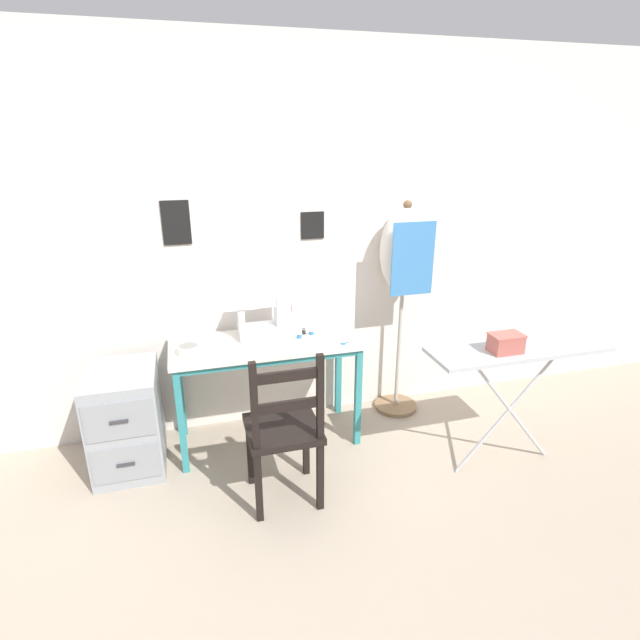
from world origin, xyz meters
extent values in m
plane|color=tan|center=(0.00, 0.00, 0.00)|extent=(14.00, 14.00, 0.00)
cube|color=silver|center=(0.00, 0.57, 1.27)|extent=(10.00, 0.05, 2.55)
cube|color=black|center=(-0.48, 0.54, 1.46)|extent=(0.17, 0.01, 0.27)
cube|color=black|center=(0.39, 0.54, 1.40)|extent=(0.16, 0.01, 0.18)
cube|color=silver|center=(0.00, 0.25, 0.71)|extent=(1.20, 0.51, 0.02)
cube|color=teal|center=(0.00, 0.04, 0.68)|extent=(1.12, 0.03, 0.04)
cube|color=teal|center=(-0.56, 0.04, 0.35)|extent=(0.04, 0.04, 0.70)
cube|color=teal|center=(0.56, 0.04, 0.35)|extent=(0.04, 0.04, 0.70)
cube|color=teal|center=(-0.56, 0.47, 0.35)|extent=(0.04, 0.04, 0.70)
cube|color=teal|center=(0.56, 0.47, 0.35)|extent=(0.04, 0.04, 0.70)
cube|color=white|center=(0.01, 0.34, 0.77)|extent=(0.33, 0.16, 0.08)
cube|color=white|center=(0.13, 0.34, 0.91)|extent=(0.09, 0.14, 0.21)
cube|color=white|center=(-0.01, 0.34, 0.98)|extent=(0.29, 0.12, 0.07)
cube|color=white|center=(-0.14, 0.34, 0.88)|extent=(0.04, 0.09, 0.14)
cylinder|color=#B22D2D|center=(0.18, 0.34, 0.91)|extent=(0.02, 0.06, 0.06)
cylinder|color=#99999E|center=(0.13, 0.34, 1.03)|extent=(0.01, 0.01, 0.02)
cylinder|color=silver|center=(-0.48, 0.20, 0.75)|extent=(0.14, 0.14, 0.05)
cylinder|color=gray|center=(-0.48, 0.20, 0.78)|extent=(0.11, 0.11, 0.01)
cube|color=silver|center=(0.53, 0.10, 0.73)|extent=(0.09, 0.04, 0.00)
cube|color=silver|center=(0.53, 0.08, 0.73)|extent=(0.09, 0.02, 0.00)
torus|color=#2870B7|center=(0.47, 0.08, 0.73)|extent=(0.03, 0.03, 0.01)
torus|color=#2870B7|center=(0.46, 0.08, 0.73)|extent=(0.03, 0.03, 0.01)
cylinder|color=#2875C1|center=(0.22, 0.25, 0.74)|extent=(0.03, 0.03, 0.04)
cylinder|color=beige|center=(0.22, 0.25, 0.76)|extent=(0.04, 0.04, 0.00)
cylinder|color=beige|center=(0.22, 0.25, 0.73)|extent=(0.04, 0.04, 0.00)
cylinder|color=black|center=(0.26, 0.30, 0.75)|extent=(0.03, 0.03, 0.04)
cylinder|color=beige|center=(0.26, 0.30, 0.77)|extent=(0.03, 0.03, 0.00)
cylinder|color=beige|center=(0.26, 0.30, 0.73)|extent=(0.03, 0.03, 0.00)
cylinder|color=#2875C1|center=(0.31, 0.28, 0.74)|extent=(0.03, 0.03, 0.03)
cylinder|color=beige|center=(0.31, 0.28, 0.76)|extent=(0.04, 0.04, 0.00)
cylinder|color=beige|center=(0.31, 0.28, 0.73)|extent=(0.04, 0.04, 0.00)
cube|color=black|center=(-0.02, -0.34, 0.45)|extent=(0.40, 0.38, 0.04)
cube|color=black|center=(-0.19, -0.18, 0.21)|extent=(0.04, 0.04, 0.43)
cube|color=black|center=(0.15, -0.18, 0.21)|extent=(0.04, 0.04, 0.43)
cube|color=black|center=(-0.19, -0.50, 0.21)|extent=(0.04, 0.04, 0.43)
cube|color=black|center=(0.15, -0.50, 0.21)|extent=(0.04, 0.04, 0.43)
cube|color=black|center=(-0.19, -0.50, 0.71)|extent=(0.04, 0.04, 0.48)
cube|color=black|center=(0.15, -0.50, 0.71)|extent=(0.04, 0.04, 0.48)
cube|color=black|center=(-0.02, -0.50, 0.85)|extent=(0.34, 0.02, 0.06)
cube|color=black|center=(-0.02, -0.50, 0.68)|extent=(0.34, 0.02, 0.06)
cube|color=#93999E|center=(-0.89, 0.21, 0.33)|extent=(0.41, 0.51, 0.65)
cube|color=gray|center=(-0.89, -0.05, 0.47)|extent=(0.38, 0.01, 0.23)
cube|color=#333338|center=(-0.89, -0.06, 0.47)|extent=(0.10, 0.01, 0.02)
cube|color=gray|center=(-0.89, -0.05, 0.18)|extent=(0.38, 0.01, 0.23)
cube|color=#333338|center=(-0.89, -0.06, 0.18)|extent=(0.10, 0.01, 0.02)
cylinder|color=#846647|center=(1.01, 0.40, 0.01)|extent=(0.32, 0.32, 0.03)
cylinder|color=#ADA89E|center=(1.01, 0.40, 0.52)|extent=(0.03, 0.03, 0.99)
ellipsoid|color=beige|center=(1.01, 0.40, 1.22)|extent=(0.35, 0.25, 0.59)
sphere|color=brown|center=(1.01, 0.40, 1.53)|extent=(0.06, 0.06, 0.06)
cube|color=teal|center=(1.01, 0.27, 1.20)|extent=(0.30, 0.01, 0.49)
cube|color=#ADB2B7|center=(1.38, -0.42, 0.80)|extent=(1.08, 0.32, 0.02)
cylinder|color=#B7B7BC|center=(1.38, -0.42, 0.39)|extent=(0.66, 0.02, 0.80)
cylinder|color=#B7B7BC|center=(1.38, -0.42, 0.39)|extent=(0.66, 0.02, 0.80)
cube|color=#AD564C|center=(1.26, -0.45, 0.86)|extent=(0.18, 0.12, 0.10)
cube|color=#BE5F54|center=(1.26, -0.45, 0.91)|extent=(0.19, 0.12, 0.01)
camera|label=1|loc=(-0.45, -2.67, 1.98)|focal=28.00mm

